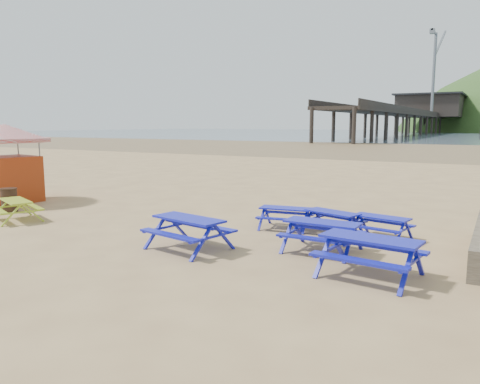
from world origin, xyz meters
The scene contains 13 objects.
ground centered at (0.00, 0.00, 0.00)m, with size 400.00×400.00×0.00m, color tan.
wet_sand centered at (0.00, 55.00, 0.00)m, with size 400.00×400.00×0.00m, color olive.
sea centered at (0.00, 170.00, 0.01)m, with size 400.00×400.00×0.00m, color #4C5F6C.
picnic_table_blue_a centered at (1.48, 1.24, 0.33)m, with size 1.77×1.51×0.67m.
picnic_table_blue_b centered at (2.99, 1.22, 0.34)m, with size 1.96×1.75×0.68m.
picnic_table_blue_c centered at (4.40, 1.32, 0.33)m, with size 1.78×1.54×0.66m.
picnic_table_blue_d centered at (0.26, -2.25, 0.42)m, with size 2.27×1.97×0.84m.
picnic_table_blue_e centered at (3.38, -0.79, 0.40)m, with size 1.91×1.55×0.79m.
picnic_table_blue_f centered at (4.95, -2.20, 0.43)m, with size 2.24×1.89×0.86m.
picnic_table_yellow centered at (-7.00, -2.10, 0.36)m, with size 2.08×1.89×0.71m.
ice_cream_kiosk centered at (-10.79, 0.24, 2.06)m, with size 4.26×4.26×3.27m.
litter_bin centered at (-8.70, -1.18, 0.45)m, with size 0.61×0.61×0.89m.
pier centered at (-17.99, 178.23, 5.46)m, with size 24.00×220.00×39.29m.
Camera 1 is at (7.26, -12.01, 3.25)m, focal length 35.00 mm.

